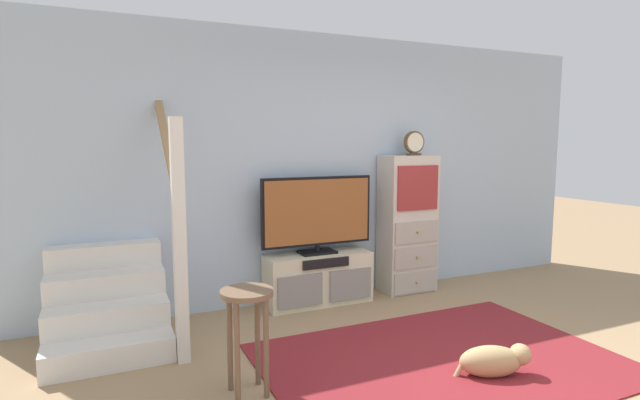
# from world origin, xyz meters

# --- Properties ---
(back_wall) EXTENTS (6.40, 0.12, 2.70)m
(back_wall) POSITION_xyz_m (0.00, 2.46, 1.35)
(back_wall) COLOR #A8BCD1
(back_wall) RESTS_ON ground_plane
(area_rug) EXTENTS (2.60, 1.80, 0.01)m
(area_rug) POSITION_xyz_m (0.00, 0.60, 0.01)
(area_rug) COLOR maroon
(area_rug) RESTS_ON ground_plane
(media_console) EXTENTS (1.07, 0.38, 0.51)m
(media_console) POSITION_xyz_m (-0.30, 2.19, 0.26)
(media_console) COLOR beige
(media_console) RESTS_ON ground_plane
(television) EXTENTS (1.16, 0.22, 0.77)m
(television) POSITION_xyz_m (-0.30, 2.22, 0.92)
(television) COLOR black
(television) RESTS_ON media_console
(side_cabinet) EXTENTS (0.58, 0.38, 1.48)m
(side_cabinet) POSITION_xyz_m (0.76, 2.20, 0.74)
(side_cabinet) COLOR beige
(side_cabinet) RESTS_ON ground_plane
(desk_clock) EXTENTS (0.23, 0.08, 0.26)m
(desk_clock) POSITION_xyz_m (0.81, 2.19, 1.61)
(desk_clock) COLOR #4C3823
(desk_clock) RESTS_ON side_cabinet
(staircase) EXTENTS (1.00, 1.36, 2.20)m
(staircase) POSITION_xyz_m (-2.24, 2.20, 0.37)
(staircase) COLOR silver
(staircase) RESTS_ON ground_plane
(bar_stool_near) EXTENTS (0.34, 0.34, 0.69)m
(bar_stool_near) POSITION_xyz_m (-1.44, 0.75, 0.52)
(bar_stool_near) COLOR brown
(bar_stool_near) RESTS_ON ground_plane
(dog) EXTENTS (0.52, 0.34, 0.23)m
(dog) POSITION_xyz_m (0.19, 0.27, 0.12)
(dog) COLOR tan
(dog) RESTS_ON ground_plane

